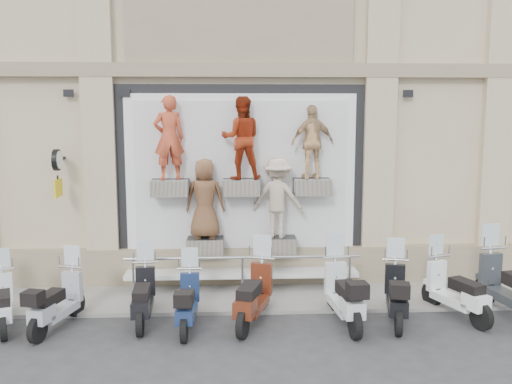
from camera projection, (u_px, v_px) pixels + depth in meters
ground at (245, 335)px, 10.21m from camera, size 90.00×90.00×0.00m
sidewalk at (242, 295)px, 12.28m from camera, size 16.00×2.20×0.08m
building at (237, 38)px, 16.25m from camera, size 14.00×8.60×12.00m
shop_vitrine at (244, 182)px, 12.56m from camera, size 5.60×0.98×4.30m
guard_rail at (242, 277)px, 12.12m from camera, size 5.06×0.10×0.93m
clock_sign_bracket at (57, 167)px, 12.05m from camera, size 0.10×0.80×1.02m
scooter_b at (2, 292)px, 10.45m from camera, size 1.06×1.77×1.39m
scooter_c at (57, 291)px, 10.40m from camera, size 0.97×1.85×1.44m
scooter_d at (143, 286)px, 10.70m from camera, size 0.61×1.81×1.45m
scooter_e at (187, 292)px, 10.41m from camera, size 0.55×1.74×1.40m
scooter_f at (254, 283)px, 10.63m from camera, size 1.15×2.03×1.59m
scooter_g at (344, 283)px, 10.63m from camera, size 0.75×2.01×1.60m
scooter_h at (397, 284)px, 10.75m from camera, size 0.93×1.92×1.50m
scooter_i at (456, 280)px, 10.97m from camera, size 1.15×1.95×1.52m
scooter_j at (512, 274)px, 10.98m from camera, size 1.00×2.20×1.72m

